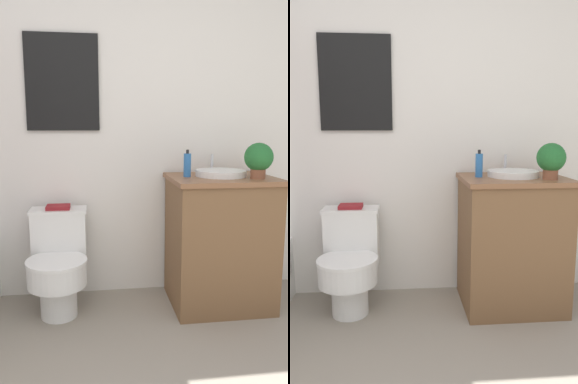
% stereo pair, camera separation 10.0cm
% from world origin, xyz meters
% --- Properties ---
extents(wall_back, '(3.43, 0.07, 2.50)m').
position_xyz_m(wall_back, '(-0.00, 2.23, 1.25)').
color(wall_back, white).
rests_on(wall_back, ground_plane).
extents(toilet, '(0.37, 0.52, 0.65)m').
position_xyz_m(toilet, '(-0.18, 1.93, 0.34)').
color(toilet, white).
rests_on(toilet, ground_plane).
extents(vanity, '(0.67, 0.55, 0.87)m').
position_xyz_m(vanity, '(0.88, 1.91, 0.43)').
color(vanity, brown).
rests_on(vanity, ground_plane).
extents(sink, '(0.33, 0.36, 0.13)m').
position_xyz_m(sink, '(0.88, 1.93, 0.89)').
color(sink, white).
rests_on(sink, vanity).
extents(soap_bottle, '(0.05, 0.05, 0.17)m').
position_xyz_m(soap_bottle, '(0.65, 1.93, 0.94)').
color(soap_bottle, '#2D6BB2').
rests_on(soap_bottle, vanity).
extents(potted_plant, '(0.18, 0.18, 0.22)m').
position_xyz_m(potted_plant, '(1.07, 1.80, 0.99)').
color(potted_plant, brown).
rests_on(potted_plant, vanity).
extents(book_on_tank, '(0.15, 0.12, 0.02)m').
position_xyz_m(book_on_tank, '(-0.18, 2.06, 0.66)').
color(book_on_tank, maroon).
rests_on(book_on_tank, toilet).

